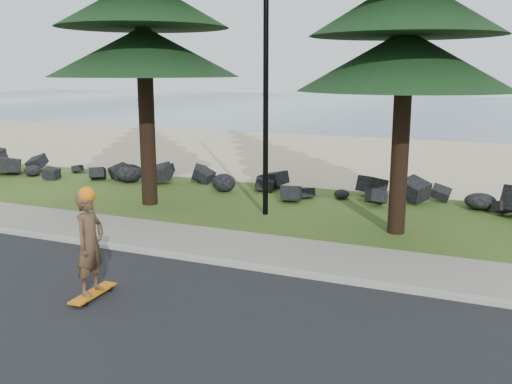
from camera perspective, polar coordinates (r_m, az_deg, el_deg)
ground at (r=12.40m, az=-4.75°, el=-5.56°), size 160.00×160.00×0.00m
road at (r=8.96m, az=-18.80°, el=-13.25°), size 160.00×7.00×0.02m
kerb at (r=11.64m, az=-6.85°, el=-6.54°), size 160.00×0.20×0.10m
sidewalk at (r=12.55m, az=-4.32°, el=-5.14°), size 160.00×2.00×0.08m
beach_sand at (r=25.80m, az=10.60°, el=3.51°), size 160.00×15.00×0.01m
ocean at (r=61.77m, az=18.33°, el=7.98°), size 160.00×58.00×0.01m
seawall_boulders at (r=17.36m, az=3.97°, el=-0.43°), size 60.00×2.40×1.10m
lamp_post at (r=14.72m, az=1.00°, el=13.58°), size 0.25×0.14×8.14m
skateboarder at (r=9.77m, az=-16.27°, el=-5.01°), size 0.44×1.03×1.90m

